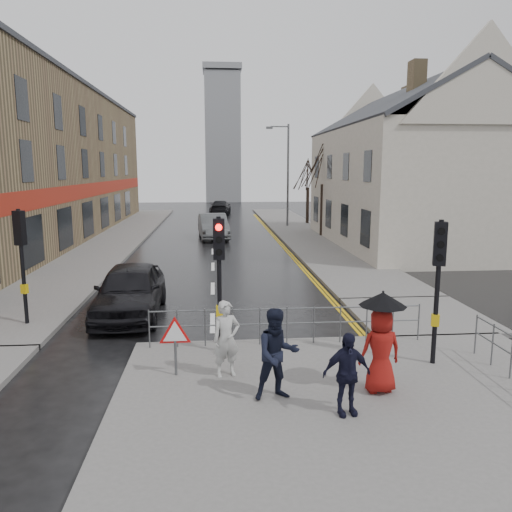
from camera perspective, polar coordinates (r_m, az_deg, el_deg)
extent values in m
plane|color=black|center=(12.68, -5.01, -11.70)|extent=(120.00, 120.00, 0.00)
cube|color=#605E5B|center=(9.92, 13.48, -17.97)|extent=(10.00, 9.00, 0.14)
cube|color=#605E5B|center=(35.71, -15.43, 2.16)|extent=(4.00, 44.00, 0.14)
cube|color=#605E5B|center=(37.63, 5.03, 2.86)|extent=(4.00, 40.00, 0.14)
cube|color=#605E5B|center=(16.76, 17.98, -6.49)|extent=(4.00, 4.20, 0.14)
cube|color=olive|center=(35.89, -24.88, 9.54)|extent=(8.00, 42.00, 10.00)
cube|color=beige|center=(32.11, 17.10, 7.40)|extent=(9.00, 16.00, 7.00)
cube|color=olive|center=(28.18, 17.90, 18.72)|extent=(0.70, 0.90, 1.80)
cube|color=olive|center=(36.53, 16.98, 16.63)|extent=(0.70, 0.90, 1.80)
cube|color=gray|center=(73.94, -3.82, 13.25)|extent=(5.00, 5.00, 18.00)
cylinder|color=black|center=(12.32, -4.20, -3.36)|extent=(0.11, 0.11, 3.40)
cube|color=black|center=(12.11, -4.27, 1.94)|extent=(0.28, 0.22, 1.00)
cylinder|color=#FF0C07|center=(11.93, -4.28, 3.28)|extent=(0.16, 0.04, 0.16)
cylinder|color=black|center=(11.97, -4.26, 1.85)|extent=(0.16, 0.04, 0.16)
cylinder|color=black|center=(12.02, -4.25, 0.44)|extent=(0.16, 0.04, 0.16)
cube|color=gold|center=(12.49, -4.17, -6.26)|extent=(0.18, 0.14, 0.28)
cylinder|color=black|center=(12.27, 19.98, -4.00)|extent=(0.11, 0.11, 3.40)
cube|color=black|center=(12.06, 20.30, 1.32)|extent=(0.34, 0.30, 1.00)
cylinder|color=black|center=(11.88, 20.44, 2.65)|extent=(0.16, 0.09, 0.16)
cylinder|color=black|center=(11.92, 20.35, 1.22)|extent=(0.16, 0.09, 0.16)
cylinder|color=black|center=(11.97, 20.27, -0.20)|extent=(0.16, 0.09, 0.16)
cube|color=gold|center=(12.44, 19.80, -6.91)|extent=(0.22, 0.19, 0.28)
cylinder|color=black|center=(16.07, -25.11, -1.16)|extent=(0.11, 0.11, 3.40)
cube|color=black|center=(15.90, -25.41, 2.91)|extent=(0.34, 0.30, 1.00)
cylinder|color=black|center=(15.98, -25.17, 4.04)|extent=(0.16, 0.09, 0.16)
cylinder|color=black|center=(16.01, -25.09, 2.98)|extent=(0.16, 0.09, 0.16)
cylinder|color=black|center=(16.04, -25.01, 1.92)|extent=(0.16, 0.09, 0.16)
cube|color=gold|center=(16.19, -24.94, -3.42)|extent=(0.22, 0.19, 0.28)
cylinder|color=#595B5E|center=(13.14, -12.11, -8.14)|extent=(0.04, 0.04, 1.00)
cylinder|color=#595B5E|center=(14.11, 18.09, -7.16)|extent=(0.04, 0.04, 1.00)
cylinder|color=#595B5E|center=(13.03, 3.58, -6.02)|extent=(7.10, 0.04, 0.04)
cylinder|color=#595B5E|center=(13.15, 3.56, -7.70)|extent=(7.10, 0.04, 0.04)
cylinder|color=#595B5E|center=(13.59, 23.82, -8.18)|extent=(0.04, 0.04, 1.00)
cylinder|color=#595B5E|center=(11.39, -9.17, -11.30)|extent=(0.06, 0.06, 0.85)
cylinder|color=red|center=(11.22, -9.24, -8.80)|extent=(0.80, 0.03, 0.80)
cylinder|color=white|center=(11.20, -9.25, -8.83)|extent=(0.60, 0.03, 0.60)
cylinder|color=#595B5E|center=(40.23, 3.67, 9.14)|extent=(0.16, 0.16, 8.00)
cylinder|color=#595B5E|center=(40.27, 2.71, 14.57)|extent=(1.40, 0.10, 0.10)
cube|color=#595B5E|center=(40.16, 1.54, 14.44)|extent=(0.50, 0.25, 0.18)
cylinder|color=black|center=(34.71, 7.55, 5.24)|extent=(0.26, 0.26, 3.50)
cylinder|color=black|center=(42.64, 5.91, 5.79)|extent=(0.26, 0.26, 3.00)
imported|color=#B4B5B0|center=(11.10, -3.41, -9.43)|extent=(0.71, 0.58, 1.70)
imported|color=black|center=(10.02, 2.44, -11.15)|extent=(1.00, 0.84, 1.85)
imported|color=maroon|center=(10.64, 14.06, -10.43)|extent=(0.91, 0.64, 1.76)
cylinder|color=black|center=(10.60, 14.08, -9.92)|extent=(0.02, 0.02, 1.96)
cone|color=black|center=(10.32, 14.31, -4.79)|extent=(0.96, 0.96, 0.28)
imported|color=black|center=(9.61, 10.31, -13.10)|extent=(0.97, 0.50, 1.58)
imported|color=black|center=(16.48, -14.20, -3.82)|extent=(2.01, 4.94, 1.68)
imported|color=#505355|center=(33.95, -4.92, 3.40)|extent=(2.24, 5.24, 1.68)
imported|color=black|center=(52.15, -4.10, 5.55)|extent=(2.43, 5.14, 1.45)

